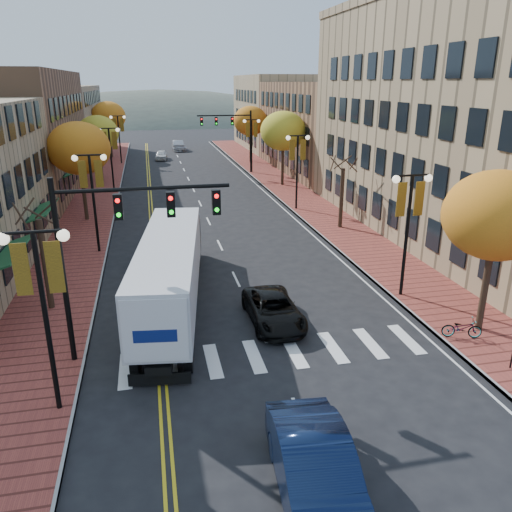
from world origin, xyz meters
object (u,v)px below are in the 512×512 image
semi_truck (172,264)px  bicycle (462,328)px  black_suv (273,309)px  navy_sedan (316,473)px

semi_truck → bicycle: size_ratio=9.16×
black_suv → bicycle: bearing=-24.6°
navy_sedan → bicycle: size_ratio=3.29×
semi_truck → black_suv: 5.18m
semi_truck → bicycle: 12.78m
navy_sedan → bicycle: (8.45, 6.63, -0.29)m
navy_sedan → semi_truck: bearing=107.1°
semi_truck → black_suv: semi_truck is taller
black_suv → bicycle: black_suv is taller
black_suv → navy_sedan: bearing=-98.4°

